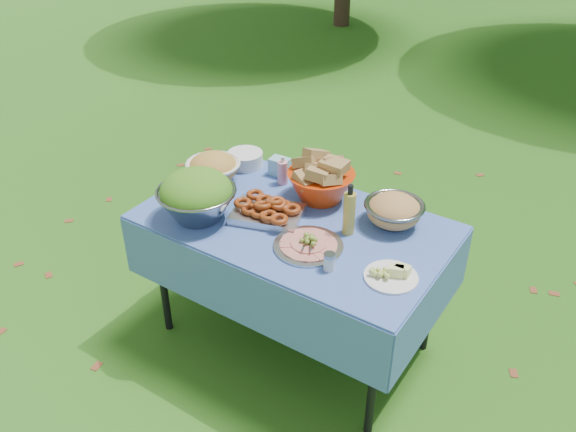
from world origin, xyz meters
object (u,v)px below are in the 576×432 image
(pasta_bowl_steel, at_px, (394,210))
(oil_bottle, at_px, (349,210))
(salad_bowl, at_px, (197,196))
(plate_stack, at_px, (245,159))
(bread_bowl, at_px, (321,179))
(charcuterie_platter, at_px, (308,240))
(picnic_table, at_px, (294,283))

(pasta_bowl_steel, xyz_separation_m, oil_bottle, (-0.14, -0.19, 0.05))
(salad_bowl, xyz_separation_m, plate_stack, (-0.13, 0.55, -0.08))
(bread_bowl, bearing_deg, pasta_bowl_steel, -1.09)
(pasta_bowl_steel, height_order, charcuterie_platter, pasta_bowl_steel)
(pasta_bowl_steel, height_order, oil_bottle, oil_bottle)
(pasta_bowl_steel, bearing_deg, bread_bowl, 178.91)
(bread_bowl, xyz_separation_m, charcuterie_platter, (0.17, -0.39, -0.08))
(plate_stack, xyz_separation_m, charcuterie_platter, (0.70, -0.47, -0.00))
(bread_bowl, bearing_deg, salad_bowl, -129.65)
(picnic_table, distance_m, salad_bowl, 0.69)
(charcuterie_platter, bearing_deg, oil_bottle, 64.88)
(salad_bowl, height_order, oil_bottle, oil_bottle)
(plate_stack, distance_m, charcuterie_platter, 0.84)
(picnic_table, height_order, salad_bowl, salad_bowl)
(picnic_table, bearing_deg, bread_bowl, 91.05)
(bread_bowl, bearing_deg, plate_stack, 172.22)
(picnic_table, xyz_separation_m, bread_bowl, (-0.00, 0.25, 0.49))
(charcuterie_platter, distance_m, oil_bottle, 0.24)
(salad_bowl, height_order, pasta_bowl_steel, salad_bowl)
(salad_bowl, bearing_deg, plate_stack, 103.51)
(salad_bowl, relative_size, bread_bowl, 1.11)
(plate_stack, height_order, oil_bottle, oil_bottle)
(bread_bowl, bearing_deg, charcuterie_platter, -66.24)
(bread_bowl, relative_size, oil_bottle, 1.34)
(plate_stack, relative_size, bread_bowl, 0.57)
(plate_stack, height_order, bread_bowl, bread_bowl)
(bread_bowl, xyz_separation_m, oil_bottle, (0.27, -0.19, 0.01))
(oil_bottle, bearing_deg, picnic_table, -167.98)
(picnic_table, relative_size, oil_bottle, 5.73)
(plate_stack, height_order, pasta_bowl_steel, pasta_bowl_steel)
(salad_bowl, bearing_deg, bread_bowl, 50.35)
(plate_stack, xyz_separation_m, bread_bowl, (0.53, -0.07, 0.07))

